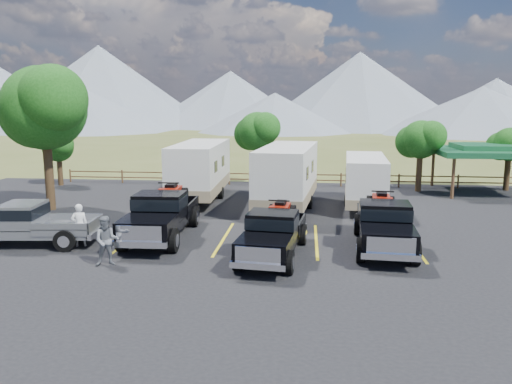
# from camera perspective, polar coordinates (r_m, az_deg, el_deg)

# --- Properties ---
(ground) EXTENTS (320.00, 320.00, 0.00)m
(ground) POSITION_cam_1_polar(r_m,az_deg,el_deg) (17.82, 0.62, -9.03)
(ground) COLOR #4E5825
(ground) RESTS_ON ground
(asphalt_lot) EXTENTS (44.00, 34.00, 0.04)m
(asphalt_lot) POSITION_cam_1_polar(r_m,az_deg,el_deg) (20.66, 1.37, -6.26)
(asphalt_lot) COLOR black
(asphalt_lot) RESTS_ON ground
(stall_lines) EXTENTS (12.12, 5.50, 0.01)m
(stall_lines) POSITION_cam_1_polar(r_m,az_deg,el_deg) (21.62, 1.57, -5.46)
(stall_lines) COLOR yellow
(stall_lines) RESTS_ON asphalt_lot
(tree_big_nw) EXTENTS (5.54, 5.18, 7.84)m
(tree_big_nw) POSITION_cam_1_polar(r_m,az_deg,el_deg) (29.37, -23.10, 8.83)
(tree_big_nw) COLOR #322013
(tree_big_nw) RESTS_ON ground
(tree_ne_a) EXTENTS (3.11, 2.92, 4.76)m
(tree_ne_a) POSITION_cam_1_polar(r_m,az_deg,el_deg) (34.68, 18.27, 5.69)
(tree_ne_a) COLOR #322013
(tree_ne_a) RESTS_ON ground
(tree_ne_b) EXTENTS (2.77, 2.59, 4.27)m
(tree_ne_b) POSITION_cam_1_polar(r_m,az_deg,el_deg) (37.40, 26.96, 4.85)
(tree_ne_b) COLOR #322013
(tree_ne_b) RESTS_ON ground
(tree_north) EXTENTS (3.46, 3.24, 5.25)m
(tree_north) POSITION_cam_1_polar(r_m,az_deg,el_deg) (36.02, 0.12, 6.90)
(tree_north) COLOR #322013
(tree_north) RESTS_ON ground
(tree_nw_small) EXTENTS (2.59, 2.43, 3.85)m
(tree_nw_small) POSITION_cam_1_polar(r_m,az_deg,el_deg) (38.18, -21.67, 4.79)
(tree_nw_small) COLOR #322013
(tree_nw_small) RESTS_ON ground
(rail_fence) EXTENTS (36.12, 0.12, 1.00)m
(rail_fence) POSITION_cam_1_polar(r_m,az_deg,el_deg) (35.66, 6.49, 1.59)
(rail_fence) COLOR brown
(rail_fence) RESTS_ON ground
(pavilion) EXTENTS (6.20, 6.20, 3.22)m
(pavilion) POSITION_cam_1_polar(r_m,az_deg,el_deg) (35.81, 24.53, 4.30)
(pavilion) COLOR brown
(pavilion) RESTS_ON ground
(mountain_range) EXTENTS (209.00, 71.00, 20.00)m
(mountain_range) POSITION_cam_1_polar(r_m,az_deg,el_deg) (123.10, 1.52, 11.04)
(mountain_range) COLOR slate
(mountain_range) RESTS_ON ground
(rig_left) EXTENTS (2.51, 6.74, 2.23)m
(rig_left) POSITION_cam_1_polar(r_m,az_deg,el_deg) (22.20, -10.70, -2.37)
(rig_left) COLOR black
(rig_left) RESTS_ON asphalt_lot
(rig_center) EXTENTS (2.59, 6.07, 1.97)m
(rig_center) POSITION_cam_1_polar(r_m,az_deg,el_deg) (19.19, 2.04, -4.55)
(rig_center) COLOR black
(rig_center) RESTS_ON asphalt_lot
(rig_right) EXTENTS (2.60, 6.50, 2.13)m
(rig_right) POSITION_cam_1_polar(r_m,az_deg,el_deg) (20.92, 14.41, -3.42)
(rig_right) COLOR black
(rig_right) RESTS_ON asphalt_lot
(trailer_left) EXTENTS (2.73, 9.91, 3.45)m
(trailer_left) POSITION_cam_1_polar(r_m,az_deg,el_deg) (30.41, -6.39, 2.49)
(trailer_left) COLOR white
(trailer_left) RESTS_ON asphalt_lot
(trailer_center) EXTENTS (3.41, 10.09, 3.49)m
(trailer_center) POSITION_cam_1_polar(r_m,az_deg,el_deg) (27.54, 3.62, 1.78)
(trailer_center) COLOR white
(trailer_center) RESTS_ON asphalt_lot
(trailer_right) EXTENTS (2.64, 8.31, 2.88)m
(trailer_right) POSITION_cam_1_polar(r_m,az_deg,el_deg) (28.63, 12.36, 1.24)
(trailer_right) COLOR white
(trailer_right) RESTS_ON asphalt_lot
(pickup_silver) EXTENTS (6.09, 2.56, 1.78)m
(pickup_silver) POSITION_cam_1_polar(r_m,az_deg,el_deg) (22.65, -24.70, -3.27)
(pickup_silver) COLOR gray
(pickup_silver) RESTS_ON asphalt_lot
(person_a) EXTENTS (0.74, 0.59, 1.78)m
(person_a) POSITION_cam_1_polar(r_m,az_deg,el_deg) (21.70, -19.51, -3.58)
(person_a) COLOR white
(person_a) RESTS_ON asphalt_lot
(person_b) EXTENTS (1.07, 0.95, 1.83)m
(person_b) POSITION_cam_1_polar(r_m,az_deg,el_deg) (18.83, -16.68, -5.37)
(person_b) COLOR slate
(person_b) RESTS_ON asphalt_lot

